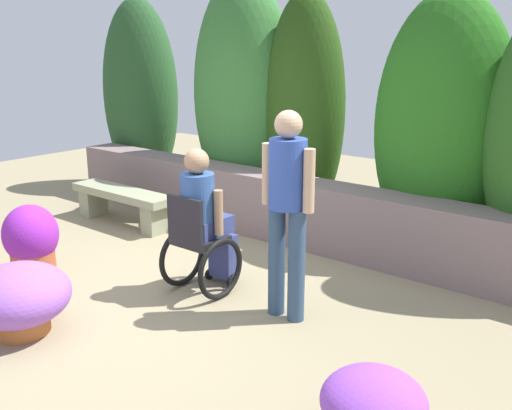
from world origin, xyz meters
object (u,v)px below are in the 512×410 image
Objects in this scene: flower_pot_red_accent at (31,242)px; flower_pot_small_foreground at (19,298)px; person_in_wheelchair at (203,226)px; flower_pot_purple_near at (373,406)px; stone_bench at (123,201)px; person_standing_companion at (287,202)px.

flower_pot_red_accent reaches higher than flower_pot_small_foreground.
flower_pot_small_foreground is (0.85, -0.62, -0.10)m from flower_pot_red_accent.
person_in_wheelchair is 1.67m from flower_pot_red_accent.
flower_pot_purple_near is at bearing -1.41° from flower_pot_red_accent.
person_in_wheelchair is 1.76× the size of flower_pot_red_accent.
stone_bench is at bearing 125.39° from flower_pot_small_foreground.
person_standing_companion is 1.82m from flower_pot_purple_near.
stone_bench is 3.28m from person_standing_companion.
flower_pot_small_foreground is at bearing -169.14° from flower_pot_purple_near.
person_standing_companion is (0.89, 0.05, 0.37)m from person_in_wheelchair.
stone_bench is 2.86m from flower_pot_small_foreground.
flower_pot_red_accent is 0.95× the size of flower_pot_small_foreground.
flower_pot_purple_near is at bearing -23.40° from person_in_wheelchair.
flower_pot_purple_near is 0.80× the size of flower_pot_red_accent.
stone_bench is at bearing 157.93° from flower_pot_purple_near.
flower_pot_purple_near reaches higher than stone_bench.
person_standing_companion is at bearing 2.77° from person_in_wheelchair.
stone_bench is 4.78m from flower_pot_purple_near.
person_standing_companion is at bearing 21.53° from flower_pot_red_accent.
person_in_wheelchair reaches higher than flower_pot_red_accent.
flower_pot_red_accent is (-2.30, -0.91, -0.60)m from person_standing_companion.
person_in_wheelchair is at bearing 156.80° from flower_pot_purple_near.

